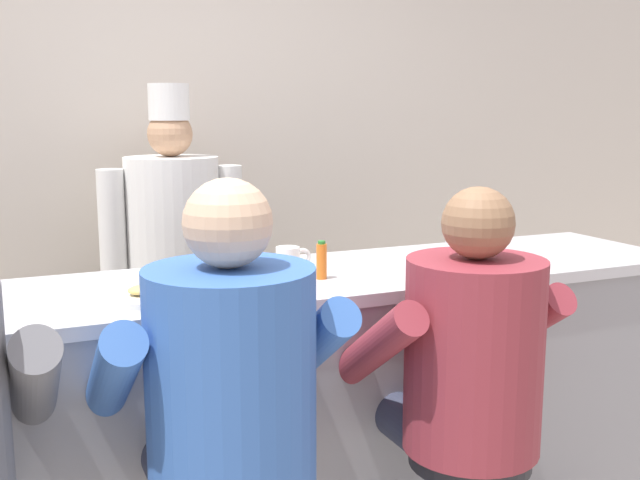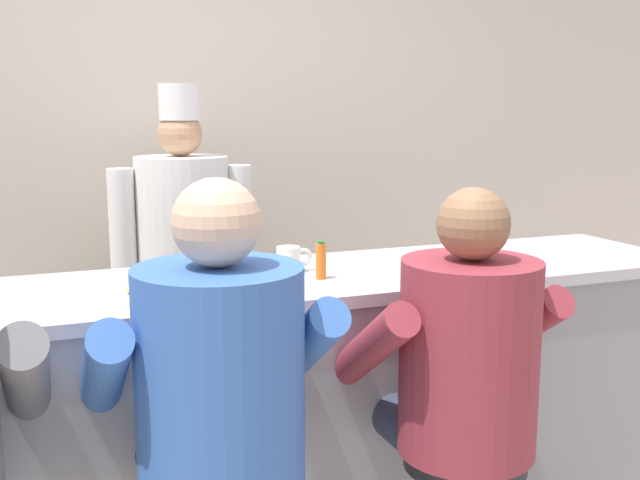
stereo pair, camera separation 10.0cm
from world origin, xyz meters
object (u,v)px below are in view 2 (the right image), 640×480
object	(u,v)px
water_pitcher_clear	(466,233)
diner_seated_maroon	(462,370)
mustard_bottle_yellow	(472,240)
breakfast_plate	(144,294)
hot_sauce_bottle_orange	(321,261)
ketchup_bottle_red	(491,239)
coffee_mug_white	(290,259)
cook_in_whites_near	(184,251)
diner_seated_blue	(217,397)

from	to	relation	value
water_pitcher_clear	diner_seated_maroon	size ratio (longest dim) A/B	0.13
mustard_bottle_yellow	breakfast_plate	xyz separation A→B (m)	(-1.11, 0.02, -0.09)
mustard_bottle_yellow	water_pitcher_clear	xyz separation A→B (m)	(0.11, 0.21, -0.01)
breakfast_plate	hot_sauce_bottle_orange	bearing A→B (deg)	4.99
ketchup_bottle_red	breakfast_plate	distance (m)	1.19
coffee_mug_white	cook_in_whites_near	distance (m)	1.09
diner_seated_maroon	coffee_mug_white	bearing A→B (deg)	117.31
mustard_bottle_yellow	diner_seated_maroon	world-z (taller)	diner_seated_maroon
ketchup_bottle_red	diner_seated_blue	xyz separation A→B (m)	(-1.07, -0.40, -0.27)
diner_seated_blue	diner_seated_maroon	xyz separation A→B (m)	(0.71, -0.00, -0.02)
hot_sauce_bottle_orange	diner_seated_blue	distance (m)	0.69
mustard_bottle_yellow	cook_in_whites_near	world-z (taller)	cook_in_whites_near
mustard_bottle_yellow	diner_seated_maroon	bearing A→B (deg)	-125.00
coffee_mug_white	cook_in_whites_near	size ratio (longest dim) A/B	0.07
mustard_bottle_yellow	water_pitcher_clear	world-z (taller)	mustard_bottle_yellow
hot_sauce_bottle_orange	coffee_mug_white	size ratio (longest dim) A/B	1.00
coffee_mug_white	diner_seated_maroon	world-z (taller)	diner_seated_maroon
hot_sauce_bottle_orange	cook_in_whites_near	distance (m)	1.24
breakfast_plate	cook_in_whites_near	world-z (taller)	cook_in_whites_near
ketchup_bottle_red	diner_seated_maroon	xyz separation A→B (m)	(-0.36, -0.40, -0.30)
breakfast_plate	diner_seated_maroon	world-z (taller)	diner_seated_maroon
coffee_mug_white	diner_seated_blue	size ratio (longest dim) A/B	0.09
hot_sauce_bottle_orange	water_pitcher_clear	world-z (taller)	water_pitcher_clear
diner_seated_blue	ketchup_bottle_red	bearing A→B (deg)	20.54
hot_sauce_bottle_orange	coffee_mug_white	bearing A→B (deg)	113.99
coffee_mug_white	diner_seated_maroon	distance (m)	0.72
diner_seated_maroon	cook_in_whites_near	distance (m)	1.74
ketchup_bottle_red	hot_sauce_bottle_orange	world-z (taller)	ketchup_bottle_red
hot_sauce_bottle_orange	cook_in_whites_near	bearing A→B (deg)	100.06
mustard_bottle_yellow	water_pitcher_clear	bearing A→B (deg)	62.61
hot_sauce_bottle_orange	breakfast_plate	distance (m)	0.58
diner_seated_maroon	diner_seated_blue	bearing A→B (deg)	179.78
hot_sauce_bottle_orange	diner_seated_blue	size ratio (longest dim) A/B	0.09
mustard_bottle_yellow	diner_seated_blue	world-z (taller)	diner_seated_blue
mustard_bottle_yellow	hot_sauce_bottle_orange	world-z (taller)	mustard_bottle_yellow
water_pitcher_clear	cook_in_whites_near	distance (m)	1.38
ketchup_bottle_red	hot_sauce_bottle_orange	bearing A→B (deg)	174.31
hot_sauce_bottle_orange	diner_seated_blue	xyz separation A→B (m)	(-0.46, -0.46, -0.23)
water_pitcher_clear	breakfast_plate	world-z (taller)	water_pitcher_clear
water_pitcher_clear	ketchup_bottle_red	bearing A→B (deg)	-97.99
water_pitcher_clear	cook_in_whites_near	size ratio (longest dim) A/B	0.11
mustard_bottle_yellow	diner_seated_blue	xyz separation A→B (m)	(-0.99, -0.40, -0.27)
diner_seated_blue	hot_sauce_bottle_orange	bearing A→B (deg)	44.97
diner_seated_blue	cook_in_whites_near	size ratio (longest dim) A/B	0.84
ketchup_bottle_red	breakfast_plate	world-z (taller)	ketchup_bottle_red
ketchup_bottle_red	mustard_bottle_yellow	size ratio (longest dim) A/B	1.00
diner_seated_maroon	water_pitcher_clear	bearing A→B (deg)	57.50
diner_seated_blue	cook_in_whites_near	world-z (taller)	cook_in_whites_near
ketchup_bottle_red	mustard_bottle_yellow	distance (m)	0.08
cook_in_whites_near	diner_seated_blue	bearing A→B (deg)	-98.48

